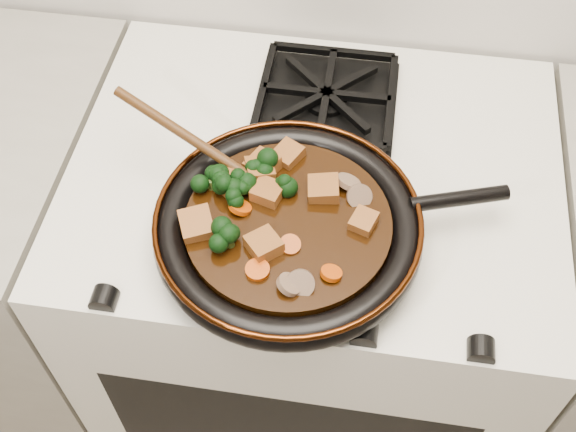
# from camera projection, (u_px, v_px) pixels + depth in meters

# --- Properties ---
(stove) EXTENTS (0.76, 0.60, 0.90)m
(stove) POSITION_uv_depth(u_px,v_px,m) (309.00, 310.00, 1.48)
(stove) COLOR silver
(stove) RESTS_ON ground
(burner_grate_front) EXTENTS (0.23, 0.23, 0.03)m
(burner_grate_front) POSITION_uv_depth(u_px,v_px,m) (303.00, 235.00, 1.02)
(burner_grate_front) COLOR black
(burner_grate_front) RESTS_ON stove
(burner_grate_back) EXTENTS (0.23, 0.23, 0.03)m
(burner_grate_back) POSITION_uv_depth(u_px,v_px,m) (326.00, 97.00, 1.19)
(burner_grate_back) COLOR black
(burner_grate_back) RESTS_ON stove
(skillet) EXTENTS (0.49, 0.37, 0.05)m
(skillet) POSITION_uv_depth(u_px,v_px,m) (289.00, 227.00, 0.99)
(skillet) COLOR black
(skillet) RESTS_ON burner_grate_front
(braising_sauce) EXTENTS (0.28, 0.28, 0.02)m
(braising_sauce) POSITION_uv_depth(u_px,v_px,m) (288.00, 225.00, 0.99)
(braising_sauce) COLOR black
(braising_sauce) RESTS_ON skillet
(tofu_cube_0) EXTENTS (0.04, 0.04, 0.02)m
(tofu_cube_0) POSITION_uv_depth(u_px,v_px,m) (364.00, 222.00, 0.97)
(tofu_cube_0) COLOR brown
(tofu_cube_0) RESTS_ON braising_sauce
(tofu_cube_1) EXTENTS (0.06, 0.06, 0.02)m
(tofu_cube_1) POSITION_uv_depth(u_px,v_px,m) (232.00, 182.00, 1.01)
(tofu_cube_1) COLOR brown
(tofu_cube_1) RESTS_ON braising_sauce
(tofu_cube_2) EXTENTS (0.06, 0.06, 0.03)m
(tofu_cube_2) POSITION_uv_depth(u_px,v_px,m) (264.00, 245.00, 0.95)
(tofu_cube_2) COLOR brown
(tofu_cube_2) RESTS_ON braising_sauce
(tofu_cube_3) EXTENTS (0.05, 0.05, 0.03)m
(tofu_cube_3) POSITION_uv_depth(u_px,v_px,m) (324.00, 190.00, 1.00)
(tofu_cube_3) COLOR brown
(tofu_cube_3) RESTS_ON braising_sauce
(tofu_cube_4) EXTENTS (0.05, 0.05, 0.03)m
(tofu_cube_4) POSITION_uv_depth(u_px,v_px,m) (260.00, 171.00, 1.02)
(tofu_cube_4) COLOR brown
(tofu_cube_4) RESTS_ON braising_sauce
(tofu_cube_5) EXTENTS (0.06, 0.06, 0.03)m
(tofu_cube_5) POSITION_uv_depth(u_px,v_px,m) (263.00, 165.00, 1.03)
(tofu_cube_5) COLOR brown
(tofu_cube_5) RESTS_ON braising_sauce
(tofu_cube_6) EXTENTS (0.06, 0.06, 0.03)m
(tofu_cube_6) POSITION_uv_depth(u_px,v_px,m) (197.00, 225.00, 0.96)
(tofu_cube_6) COLOR brown
(tofu_cube_6) RESTS_ON braising_sauce
(tofu_cube_7) EXTENTS (0.05, 0.05, 0.02)m
(tofu_cube_7) POSITION_uv_depth(u_px,v_px,m) (288.00, 155.00, 1.04)
(tofu_cube_7) COLOR brown
(tofu_cube_7) RESTS_ON braising_sauce
(tofu_cube_8) EXTENTS (0.05, 0.05, 0.02)m
(tofu_cube_8) POSITION_uv_depth(u_px,v_px,m) (268.00, 193.00, 1.00)
(tofu_cube_8) COLOR brown
(tofu_cube_8) RESTS_ON braising_sauce
(broccoli_floret_0) EXTENTS (0.07, 0.08, 0.06)m
(broccoli_floret_0) POSITION_uv_depth(u_px,v_px,m) (240.00, 185.00, 1.01)
(broccoli_floret_0) COLOR black
(broccoli_floret_0) RESTS_ON braising_sauce
(broccoli_floret_1) EXTENTS (0.09, 0.09, 0.07)m
(broccoli_floret_1) POSITION_uv_depth(u_px,v_px,m) (257.00, 168.00, 1.02)
(broccoli_floret_1) COLOR black
(broccoli_floret_1) RESTS_ON braising_sauce
(broccoli_floret_2) EXTENTS (0.07, 0.07, 0.06)m
(broccoli_floret_2) POSITION_uv_depth(u_px,v_px,m) (236.00, 195.00, 0.99)
(broccoli_floret_2) COLOR black
(broccoli_floret_2) RESTS_ON braising_sauce
(broccoli_floret_3) EXTENTS (0.08, 0.09, 0.07)m
(broccoli_floret_3) POSITION_uv_depth(u_px,v_px,m) (285.00, 191.00, 1.00)
(broccoli_floret_3) COLOR black
(broccoli_floret_3) RESTS_ON braising_sauce
(broccoli_floret_4) EXTENTS (0.08, 0.08, 0.06)m
(broccoli_floret_4) POSITION_uv_depth(u_px,v_px,m) (211.00, 182.00, 1.00)
(broccoli_floret_4) COLOR black
(broccoli_floret_4) RESTS_ON braising_sauce
(broccoli_floret_5) EXTENTS (0.09, 0.09, 0.07)m
(broccoli_floret_5) POSITION_uv_depth(u_px,v_px,m) (229.00, 240.00, 0.95)
(broccoli_floret_5) COLOR black
(broccoli_floret_5) RESTS_ON braising_sauce
(broccoli_floret_6) EXTENTS (0.09, 0.08, 0.07)m
(broccoli_floret_6) POSITION_uv_depth(u_px,v_px,m) (227.00, 185.00, 1.00)
(broccoli_floret_6) COLOR black
(broccoli_floret_6) RESTS_ON braising_sauce
(carrot_coin_0) EXTENTS (0.04, 0.03, 0.03)m
(carrot_coin_0) POSITION_uv_depth(u_px,v_px,m) (240.00, 207.00, 0.99)
(carrot_coin_0) COLOR #B43D05
(carrot_coin_0) RESTS_ON braising_sauce
(carrot_coin_1) EXTENTS (0.03, 0.03, 0.01)m
(carrot_coin_1) POSITION_uv_depth(u_px,v_px,m) (257.00, 270.00, 0.93)
(carrot_coin_1) COLOR #B43D05
(carrot_coin_1) RESTS_ON braising_sauce
(carrot_coin_2) EXTENTS (0.03, 0.03, 0.02)m
(carrot_coin_2) POSITION_uv_depth(u_px,v_px,m) (331.00, 273.00, 0.92)
(carrot_coin_2) COLOR #B43D05
(carrot_coin_2) RESTS_ON braising_sauce
(carrot_coin_3) EXTENTS (0.03, 0.03, 0.02)m
(carrot_coin_3) POSITION_uv_depth(u_px,v_px,m) (290.00, 245.00, 0.95)
(carrot_coin_3) COLOR #B43D05
(carrot_coin_3) RESTS_ON braising_sauce
(mushroom_slice_0) EXTENTS (0.05, 0.05, 0.02)m
(mushroom_slice_0) POSITION_uv_depth(u_px,v_px,m) (348.00, 182.00, 1.01)
(mushroom_slice_0) COLOR brown
(mushroom_slice_0) RESTS_ON braising_sauce
(mushroom_slice_1) EXTENTS (0.04, 0.04, 0.03)m
(mushroom_slice_1) POSITION_uv_depth(u_px,v_px,m) (300.00, 284.00, 0.91)
(mushroom_slice_1) COLOR brown
(mushroom_slice_1) RESTS_ON braising_sauce
(mushroom_slice_2) EXTENTS (0.04, 0.04, 0.03)m
(mushroom_slice_2) POSITION_uv_depth(u_px,v_px,m) (359.00, 196.00, 1.00)
(mushroom_slice_2) COLOR brown
(mushroom_slice_2) RESTS_ON braising_sauce
(mushroom_slice_3) EXTENTS (0.04, 0.04, 0.02)m
(mushroom_slice_3) POSITION_uv_depth(u_px,v_px,m) (289.00, 285.00, 0.91)
(mushroom_slice_3) COLOR brown
(mushroom_slice_3) RESTS_ON braising_sauce
(wooden_spoon) EXTENTS (0.15, 0.08, 0.24)m
(wooden_spoon) POSITION_uv_depth(u_px,v_px,m) (217.00, 155.00, 1.02)
(wooden_spoon) COLOR #43260E
(wooden_spoon) RESTS_ON braising_sauce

